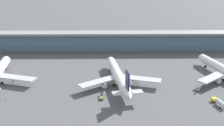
{
  "coord_description": "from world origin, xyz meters",
  "views": [
    {
      "loc": [
        -1.84,
        -129.01,
        58.29
      ],
      "look_at": [
        0.0,
        13.64,
        7.26
      ],
      "focal_mm": 40.28,
      "sensor_mm": 36.0,
      "label": 1
    }
  ],
  "objects_px": {
    "service_truck_under_wing_white": "(199,88)",
    "service_truck_on_taxiway_yellow": "(219,102)",
    "service_truck_mid_apron_olive": "(102,97)",
    "airliner_centre_stand": "(119,76)",
    "safety_cone_alpha": "(5,100)"
  },
  "relations": [
    {
      "from": "airliner_centre_stand",
      "to": "service_truck_on_taxiway_yellow",
      "type": "relative_size",
      "value": 6.67
    },
    {
      "from": "service_truck_mid_apron_olive",
      "to": "safety_cone_alpha",
      "type": "height_order",
      "value": "service_truck_mid_apron_olive"
    },
    {
      "from": "service_truck_under_wing_white",
      "to": "safety_cone_alpha",
      "type": "xyz_separation_m",
      "value": [
        -97.97,
        -11.28,
        -0.49
      ]
    },
    {
      "from": "service_truck_mid_apron_olive",
      "to": "safety_cone_alpha",
      "type": "bearing_deg",
      "value": -177.22
    },
    {
      "from": "service_truck_mid_apron_olive",
      "to": "service_truck_on_taxiway_yellow",
      "type": "relative_size",
      "value": 0.77
    },
    {
      "from": "service_truck_on_taxiway_yellow",
      "to": "safety_cone_alpha",
      "type": "xyz_separation_m",
      "value": [
        -101.63,
        5.6,
        -1.39
      ]
    },
    {
      "from": "service_truck_under_wing_white",
      "to": "safety_cone_alpha",
      "type": "relative_size",
      "value": 9.4
    },
    {
      "from": "airliner_centre_stand",
      "to": "service_truck_on_taxiway_yellow",
      "type": "distance_m",
      "value": 52.05
    },
    {
      "from": "service_truck_mid_apron_olive",
      "to": "safety_cone_alpha",
      "type": "xyz_separation_m",
      "value": [
        -46.68,
        -2.26,
        -0.49
      ]
    },
    {
      "from": "airliner_centre_stand",
      "to": "service_truck_mid_apron_olive",
      "type": "relative_size",
      "value": 8.61
    },
    {
      "from": "airliner_centre_stand",
      "to": "service_truck_under_wing_white",
      "type": "xyz_separation_m",
      "value": [
        42.4,
        -7.15,
        -4.16
      ]
    },
    {
      "from": "service_truck_mid_apron_olive",
      "to": "service_truck_on_taxiway_yellow",
      "type": "xyz_separation_m",
      "value": [
        54.95,
        -7.87,
        0.9
      ]
    },
    {
      "from": "service_truck_under_wing_white",
      "to": "service_truck_on_taxiway_yellow",
      "type": "relative_size",
      "value": 0.74
    },
    {
      "from": "service_truck_under_wing_white",
      "to": "service_truck_on_taxiway_yellow",
      "type": "height_order",
      "value": "service_truck_on_taxiway_yellow"
    },
    {
      "from": "service_truck_under_wing_white",
      "to": "service_truck_mid_apron_olive",
      "type": "bearing_deg",
      "value": -170.03
    }
  ]
}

